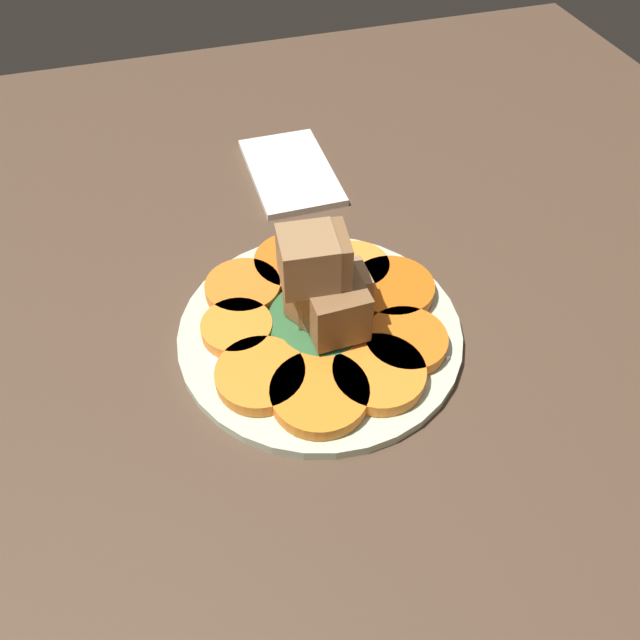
# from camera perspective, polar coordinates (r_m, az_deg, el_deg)

# --- Properties ---
(table_slab) EXTENTS (1.20, 1.20, 0.02)m
(table_slab) POSITION_cam_1_polar(r_m,az_deg,el_deg) (0.57, -0.00, -2.10)
(table_slab) COLOR #4C3828
(table_slab) RESTS_ON ground
(plate) EXTENTS (0.25, 0.25, 0.01)m
(plate) POSITION_cam_1_polar(r_m,az_deg,el_deg) (0.56, -0.00, -1.09)
(plate) COLOR beige
(plate) RESTS_ON table_slab
(carrot_slice_0) EXTENTS (0.07, 0.07, 0.01)m
(carrot_slice_0) POSITION_cam_1_polar(r_m,az_deg,el_deg) (0.60, 3.22, 4.77)
(carrot_slice_0) COLOR orange
(carrot_slice_0) RESTS_ON plate
(carrot_slice_1) EXTENTS (0.08, 0.08, 0.01)m
(carrot_slice_1) POSITION_cam_1_polar(r_m,az_deg,el_deg) (0.60, -2.21, 5.24)
(carrot_slice_1) COLOR orange
(carrot_slice_1) RESTS_ON plate
(carrot_slice_2) EXTENTS (0.07, 0.07, 0.01)m
(carrot_slice_2) POSITION_cam_1_polar(r_m,az_deg,el_deg) (0.58, -7.05, 2.89)
(carrot_slice_2) COLOR orange
(carrot_slice_2) RESTS_ON plate
(carrot_slice_3) EXTENTS (0.06, 0.06, 0.01)m
(carrot_slice_3) POSITION_cam_1_polar(r_m,az_deg,el_deg) (0.55, -7.60, -0.75)
(carrot_slice_3) COLOR orange
(carrot_slice_3) RESTS_ON plate
(carrot_slice_4) EXTENTS (0.07, 0.07, 0.01)m
(carrot_slice_4) POSITION_cam_1_polar(r_m,az_deg,el_deg) (0.51, -5.48, -5.02)
(carrot_slice_4) COLOR orange
(carrot_slice_4) RESTS_ON plate
(carrot_slice_5) EXTENTS (0.08, 0.08, 0.01)m
(carrot_slice_5) POSITION_cam_1_polar(r_m,az_deg,el_deg) (0.50, -0.04, -6.75)
(carrot_slice_5) COLOR orange
(carrot_slice_5) RESTS_ON plate
(carrot_slice_6) EXTENTS (0.08, 0.08, 0.01)m
(carrot_slice_6) POSITION_cam_1_polar(r_m,az_deg,el_deg) (0.51, 5.41, -4.90)
(carrot_slice_6) COLOR orange
(carrot_slice_6) RESTS_ON plate
(carrot_slice_7) EXTENTS (0.07, 0.07, 0.01)m
(carrot_slice_7) POSITION_cam_1_polar(r_m,az_deg,el_deg) (0.54, 7.87, -1.92)
(carrot_slice_7) COLOR orange
(carrot_slice_7) RESTS_ON plate
(carrot_slice_8) EXTENTS (0.08, 0.08, 0.01)m
(carrot_slice_8) POSITION_cam_1_polar(r_m,az_deg,el_deg) (0.58, 6.61, 2.86)
(carrot_slice_8) COLOR #D56013
(carrot_slice_8) RESTS_ON plate
(center_pile) EXTENTS (0.10, 0.09, 0.11)m
(center_pile) POSITION_cam_1_polar(r_m,az_deg,el_deg) (0.52, 0.19, 2.30)
(center_pile) COLOR #2D6033
(center_pile) RESTS_ON plate
(fork) EXTENTS (0.17, 0.05, 0.00)m
(fork) POSITION_cam_1_polar(r_m,az_deg,el_deg) (0.58, 6.20, 1.89)
(fork) COLOR silver
(fork) RESTS_ON plate
(napkin) EXTENTS (0.15, 0.09, 0.01)m
(napkin) POSITION_cam_1_polar(r_m,az_deg,el_deg) (0.74, -2.70, 13.41)
(napkin) COLOR silver
(napkin) RESTS_ON table_slab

